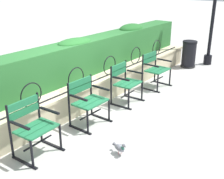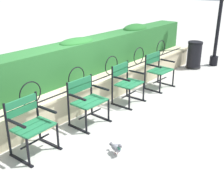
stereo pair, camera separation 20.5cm
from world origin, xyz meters
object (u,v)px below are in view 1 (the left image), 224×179
(pigeon_near_chairs, at_px, (120,147))
(trash_bin, at_px, (189,55))
(park_chair_centre_right, at_px, (125,82))
(lamppost, at_px, (215,0))
(park_chair_rightmost, at_px, (155,68))
(park_chair_leftmost, at_px, (33,126))
(park_chair_centre_left, at_px, (87,100))

(pigeon_near_chairs, xyz_separation_m, trash_bin, (4.95, 1.01, 0.26))
(park_chair_centre_right, xyz_separation_m, lamppost, (3.92, -0.40, 1.46))
(park_chair_centre_right, xyz_separation_m, park_chair_rightmost, (1.21, -0.04, 0.00))
(park_chair_rightmost, bearing_deg, pigeon_near_chairs, -160.63)
(park_chair_leftmost, bearing_deg, park_chair_centre_right, 0.06)
(park_chair_centre_left, distance_m, lamppost, 5.34)
(park_chair_leftmost, height_order, park_chair_centre_left, park_chair_leftmost)
(trash_bin, bearing_deg, pigeon_near_chairs, -168.41)
(park_chair_leftmost, height_order, park_chair_rightmost, park_chair_leftmost)
(park_chair_centre_right, distance_m, park_chair_rightmost, 1.21)
(park_chair_centre_right, distance_m, lamppost, 4.20)
(park_chair_centre_left, xyz_separation_m, lamppost, (5.12, -0.40, 1.45))
(park_chair_leftmost, bearing_deg, trash_bin, -0.37)
(park_chair_leftmost, distance_m, park_chair_rightmost, 3.62)
(park_chair_centre_right, height_order, pigeon_near_chairs, park_chair_centre_right)
(lamppost, bearing_deg, park_chair_rightmost, 172.40)
(park_chair_leftmost, relative_size, park_chair_centre_right, 1.03)
(park_chair_leftmost, xyz_separation_m, trash_bin, (5.69, -0.04, -0.09))
(park_chair_leftmost, relative_size, trash_bin, 1.10)
(park_chair_leftmost, bearing_deg, lamppost, -3.64)
(park_chair_rightmost, bearing_deg, park_chair_centre_right, 177.96)
(park_chair_rightmost, relative_size, pigeon_near_chairs, 2.92)
(park_chair_leftmost, height_order, lamppost, lamppost)
(pigeon_near_chairs, bearing_deg, trash_bin, 11.59)
(park_chair_rightmost, bearing_deg, lamppost, -7.60)
(park_chair_leftmost, height_order, pigeon_near_chairs, park_chair_leftmost)
(park_chair_centre_left, relative_size, lamppost, 0.22)
(park_chair_centre_right, relative_size, pigeon_near_chairs, 2.92)
(park_chair_centre_left, height_order, park_chair_rightmost, park_chair_rightmost)
(trash_bin, bearing_deg, park_chair_centre_left, 179.54)
(trash_bin, bearing_deg, park_chair_rightmost, -179.90)
(pigeon_near_chairs, bearing_deg, park_chair_centre_left, 66.15)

